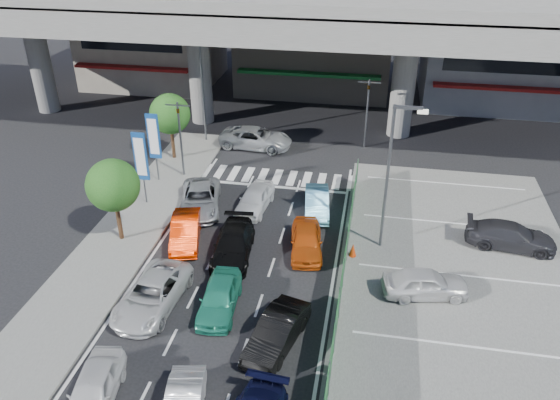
% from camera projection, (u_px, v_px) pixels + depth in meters
% --- Properties ---
extents(ground, '(120.00, 120.00, 0.00)m').
position_uv_depth(ground, '(225.00, 301.00, 25.54)').
color(ground, black).
rests_on(ground, ground).
extents(parking_lot, '(12.00, 28.00, 0.06)m').
position_uv_depth(parking_lot, '(464.00, 301.00, 25.49)').
color(parking_lot, '#575754').
rests_on(parking_lot, ground).
extents(sidewalk_left, '(4.00, 30.00, 0.12)m').
position_uv_depth(sidewalk_left, '(122.00, 239.00, 30.04)').
color(sidewalk_left, '#575754').
rests_on(sidewalk_left, ground).
extents(fence_run, '(0.16, 22.00, 1.80)m').
position_uv_depth(fence_run, '(341.00, 286.00, 25.11)').
color(fence_run, '#1F5B2A').
rests_on(fence_run, ground).
extents(expressway, '(64.00, 14.00, 10.75)m').
position_uv_depth(expressway, '(300.00, 16.00, 40.03)').
color(expressway, slate).
rests_on(expressway, ground).
extents(building_west, '(12.00, 10.90, 13.00)m').
position_uv_depth(building_west, '(150.00, 14.00, 52.21)').
color(building_west, gray).
rests_on(building_west, ground).
extents(building_center, '(14.00, 10.90, 15.00)m').
position_uv_depth(building_center, '(318.00, 7.00, 50.04)').
color(building_center, gray).
rests_on(building_center, ground).
extents(building_east, '(12.00, 10.90, 12.00)m').
position_uv_depth(building_east, '(498.00, 33.00, 47.38)').
color(building_east, gray).
rests_on(building_east, ground).
extents(traffic_light_left, '(1.60, 1.24, 5.20)m').
position_uv_depth(traffic_light_left, '(179.00, 121.00, 34.84)').
color(traffic_light_left, '#595B60').
rests_on(traffic_light_left, ground).
extents(traffic_light_right, '(1.60, 1.24, 5.20)m').
position_uv_depth(traffic_light_right, '(368.00, 97.00, 38.97)').
color(traffic_light_right, '#595B60').
rests_on(traffic_light_right, ground).
extents(street_lamp_right, '(1.65, 0.22, 8.00)m').
position_uv_depth(street_lamp_right, '(392.00, 167.00, 27.18)').
color(street_lamp_right, '#595B60').
rests_on(street_lamp_right, ground).
extents(street_lamp_left, '(1.65, 0.22, 8.00)m').
position_uv_depth(street_lamp_left, '(204.00, 80.00, 39.58)').
color(street_lamp_left, '#595B60').
rests_on(street_lamp_left, ground).
extents(signboard_near, '(0.80, 0.14, 4.70)m').
position_uv_depth(signboard_near, '(141.00, 159.00, 32.00)').
color(signboard_near, '#595B60').
rests_on(signboard_near, ground).
extents(signboard_far, '(0.80, 0.14, 4.70)m').
position_uv_depth(signboard_far, '(154.00, 138.00, 34.63)').
color(signboard_far, '#595B60').
rests_on(signboard_far, ground).
extents(tree_near, '(2.80, 2.80, 4.80)m').
position_uv_depth(tree_near, '(113.00, 186.00, 28.40)').
color(tree_near, '#382314').
rests_on(tree_near, ground).
extents(tree_far, '(2.80, 2.80, 4.80)m').
position_uv_depth(tree_far, '(170.00, 114.00, 37.50)').
color(tree_far, '#382314').
rests_on(tree_far, ground).
extents(van_white_back_left, '(2.18, 4.18, 1.36)m').
position_uv_depth(van_white_back_left, '(94.00, 390.00, 20.17)').
color(van_white_back_left, silver).
rests_on(van_white_back_left, ground).
extents(sedan_white_mid_left, '(2.64, 5.12, 1.38)m').
position_uv_depth(sedan_white_mid_left, '(152.00, 294.00, 24.92)').
color(sedan_white_mid_left, silver).
rests_on(sedan_white_mid_left, ground).
extents(taxi_teal_mid, '(1.90, 4.11, 1.36)m').
position_uv_depth(taxi_teal_mid, '(219.00, 297.00, 24.76)').
color(taxi_teal_mid, '#23866B').
rests_on(taxi_teal_mid, ground).
extents(hatch_black_mid_right, '(2.44, 4.42, 1.38)m').
position_uv_depth(hatch_black_mid_right, '(277.00, 332.00, 22.77)').
color(hatch_black_mid_right, black).
rests_on(hatch_black_mid_right, ground).
extents(taxi_orange_left, '(2.48, 4.42, 1.38)m').
position_uv_depth(taxi_orange_left, '(186.00, 231.00, 29.57)').
color(taxi_orange_left, red).
rests_on(taxi_orange_left, ground).
extents(sedan_black_mid, '(2.40, 4.89, 1.37)m').
position_uv_depth(sedan_black_mid, '(233.00, 245.00, 28.43)').
color(sedan_black_mid, black).
rests_on(sedan_black_mid, ground).
extents(taxi_orange_right, '(2.23, 4.25, 1.38)m').
position_uv_depth(taxi_orange_right, '(306.00, 240.00, 28.77)').
color(taxi_orange_right, '#BE480E').
rests_on(taxi_orange_right, ground).
extents(wagon_silver_front_left, '(3.44, 5.38, 1.38)m').
position_uv_depth(wagon_silver_front_left, '(200.00, 199.00, 32.64)').
color(wagon_silver_front_left, '#96999D').
rests_on(wagon_silver_front_left, ground).
extents(sedan_white_front_mid, '(1.98, 4.18, 1.38)m').
position_uv_depth(sedan_white_front_mid, '(255.00, 199.00, 32.67)').
color(sedan_white_front_mid, white).
rests_on(sedan_white_front_mid, ground).
extents(kei_truck_front_right, '(1.92, 4.13, 1.31)m').
position_uv_depth(kei_truck_front_right, '(317.00, 203.00, 32.33)').
color(kei_truck_front_right, '#5AA1C4').
rests_on(kei_truck_front_right, ground).
extents(crossing_wagon_silver, '(5.52, 2.86, 1.49)m').
position_uv_depth(crossing_wagon_silver, '(256.00, 138.00, 40.56)').
color(crossing_wagon_silver, '#ADB1B5').
rests_on(crossing_wagon_silver, ground).
extents(parked_sedan_white, '(4.24, 2.34, 1.36)m').
position_uv_depth(parked_sedan_white, '(425.00, 283.00, 25.55)').
color(parked_sedan_white, silver).
rests_on(parked_sedan_white, parking_lot).
extents(parked_sedan_dgrey, '(4.82, 2.35, 1.35)m').
position_uv_depth(parked_sedan_dgrey, '(511.00, 236.00, 29.07)').
color(parked_sedan_dgrey, '#2C2B30').
rests_on(parked_sedan_dgrey, parking_lot).
extents(traffic_cone, '(0.46, 0.46, 0.74)m').
position_uv_depth(traffic_cone, '(353.00, 250.00, 28.46)').
color(traffic_cone, red).
rests_on(traffic_cone, parking_lot).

